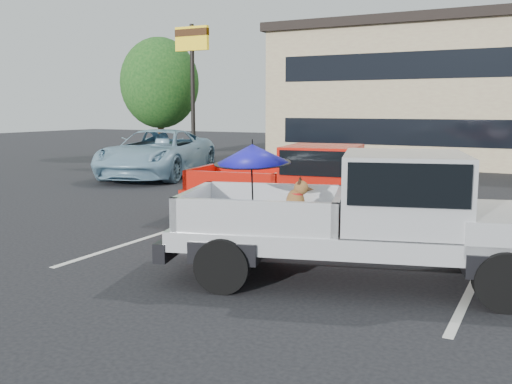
% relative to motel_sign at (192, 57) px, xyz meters
% --- Properties ---
extents(ground, '(90.00, 90.00, 0.00)m').
position_rel_motel_sign_xyz_m(ground, '(10.00, -14.00, -4.65)').
color(ground, black).
rests_on(ground, ground).
extents(stripe_left, '(0.12, 5.00, 0.01)m').
position_rel_motel_sign_xyz_m(stripe_left, '(7.00, -12.00, -4.65)').
color(stripe_left, silver).
rests_on(stripe_left, ground).
extents(stripe_right, '(0.12, 5.00, 0.01)m').
position_rel_motel_sign_xyz_m(stripe_right, '(13.00, -12.00, -4.65)').
color(stripe_right, silver).
rests_on(stripe_right, ground).
extents(motel_building, '(20.40, 8.40, 6.30)m').
position_rel_motel_sign_xyz_m(motel_building, '(12.00, 6.99, -1.45)').
color(motel_building, tan).
rests_on(motel_building, ground).
extents(motel_sign, '(1.60, 0.22, 6.00)m').
position_rel_motel_sign_xyz_m(motel_sign, '(0.00, 0.00, 0.00)').
color(motel_sign, black).
rests_on(motel_sign, ground).
extents(tree_left, '(3.96, 3.96, 6.02)m').
position_rel_motel_sign_xyz_m(tree_left, '(-4.00, 3.00, -0.92)').
color(tree_left, '#332114').
rests_on(tree_left, ground).
extents(silver_pickup, '(6.01, 3.45, 2.06)m').
position_rel_motel_sign_xyz_m(silver_pickup, '(11.82, -12.80, -3.60)').
color(silver_pickup, black).
rests_on(silver_pickup, ground).
extents(red_pickup, '(5.40, 2.51, 1.71)m').
position_rel_motel_sign_xyz_m(red_pickup, '(9.42, -9.45, -3.72)').
color(red_pickup, black).
rests_on(red_pickup, ground).
extents(silver_sedan, '(4.49, 3.05, 1.40)m').
position_rel_motel_sign_xyz_m(silver_sedan, '(8.19, -4.91, -3.95)').
color(silver_sedan, '#ACAFB4').
rests_on(silver_sedan, ground).
extents(blue_suv, '(4.38, 6.69, 1.71)m').
position_rel_motel_sign_xyz_m(blue_suv, '(1.05, -3.95, -3.80)').
color(blue_suv, '#80A9BF').
rests_on(blue_suv, ground).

